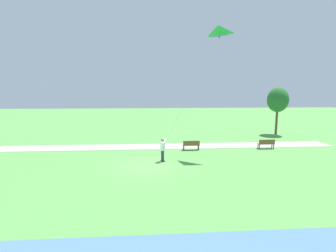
{
  "coord_description": "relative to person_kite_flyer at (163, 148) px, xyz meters",
  "views": [
    {
      "loc": [
        16.85,
        0.38,
        5.27
      ],
      "look_at": [
        -0.54,
        1.63,
        2.78
      ],
      "focal_mm": 26.14,
      "sensor_mm": 36.0,
      "label": 1
    }
  ],
  "objects": [
    {
      "name": "ground_plane",
      "position": [
        1.09,
        -1.28,
        -1.05
      ],
      "size": [
        120.0,
        120.0,
        0.0
      ],
      "primitive_type": "plane",
      "color": "#569947"
    },
    {
      "name": "walkway_path",
      "position": [
        -5.06,
        0.72,
        -1.04
      ],
      "size": [
        2.55,
        32.01,
        0.02
      ],
      "primitive_type": "cube",
      "rotation": [
        0.0,
        0.0,
        0.0
      ],
      "color": "#ADA393",
      "rests_on": "ground"
    },
    {
      "name": "person_kite_flyer",
      "position": [
        0.0,
        0.0,
        0.0
      ],
      "size": [
        0.49,
        0.63,
        1.83
      ],
      "color": "#232328",
      "rests_on": "ground"
    },
    {
      "name": "flying_kite",
      "position": [
        -1.48,
        4.36,
        8.72
      ],
      "size": [
        2.1,
        4.9,
        8.49
      ],
      "color": "green"
    },
    {
      "name": "park_bench_near_walkway",
      "position": [
        -3.4,
        2.73,
        -0.54
      ],
      "size": [
        0.45,
        1.5,
        0.88
      ],
      "color": "brown",
      "rests_on": "ground"
    },
    {
      "name": "park_bench_far_walkway",
      "position": [
        -3.43,
        9.73,
        -0.54
      ],
      "size": [
        0.45,
        1.5,
        0.88
      ],
      "color": "brown",
      "rests_on": "ground"
    },
    {
      "name": "tree_behind_path",
      "position": [
        -10.74,
        14.5,
        3.17
      ],
      "size": [
        2.65,
        2.45,
        5.74
      ],
      "color": "brown",
      "rests_on": "ground"
    }
  ]
}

